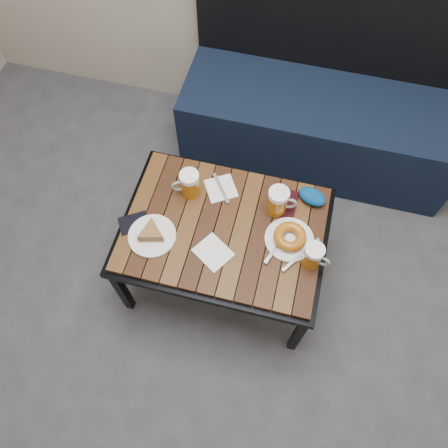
% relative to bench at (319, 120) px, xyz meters
% --- Properties ---
extents(room_shell, '(4.00, 4.00, 4.00)m').
position_rel_bench_xyz_m(room_shell, '(-0.05, -1.26, 1.48)').
color(room_shell, gray).
rests_on(room_shell, ground).
extents(bench, '(1.40, 0.50, 0.95)m').
position_rel_bench_xyz_m(bench, '(0.00, 0.00, 0.00)').
color(bench, black).
rests_on(bench, ground).
extents(cafe_table, '(0.84, 0.62, 0.47)m').
position_rel_bench_xyz_m(cafe_table, '(-0.30, -0.84, 0.16)').
color(cafe_table, black).
rests_on(cafe_table, ground).
extents(beer_mug_left, '(0.12, 0.10, 0.13)m').
position_rel_bench_xyz_m(beer_mug_left, '(-0.48, -0.71, 0.26)').
color(beer_mug_left, '#9D580C').
rests_on(beer_mug_left, cafe_table).
extents(beer_mug_centre, '(0.13, 0.09, 0.13)m').
position_rel_bench_xyz_m(beer_mug_centre, '(-0.11, -0.71, 0.27)').
color(beer_mug_centre, '#9D580C').
rests_on(beer_mug_centre, cafe_table).
extents(beer_mug_right, '(0.11, 0.08, 0.12)m').
position_rel_bench_xyz_m(beer_mug_right, '(0.06, -0.91, 0.26)').
color(beer_mug_right, '#9D580C').
rests_on(beer_mug_right, cafe_table).
extents(plate_pie, '(0.19, 0.19, 0.05)m').
position_rel_bench_xyz_m(plate_pie, '(-0.57, -0.95, 0.22)').
color(plate_pie, white).
rests_on(plate_pie, cafe_table).
extents(plate_bagel, '(0.22, 0.24, 0.05)m').
position_rel_bench_xyz_m(plate_bagel, '(-0.04, -0.84, 0.22)').
color(plate_bagel, white).
rests_on(plate_bagel, cafe_table).
extents(napkin_left, '(0.16, 0.16, 0.01)m').
position_rel_bench_xyz_m(napkin_left, '(-0.36, -0.67, 0.20)').
color(napkin_left, white).
rests_on(napkin_left, cafe_table).
extents(napkin_right, '(0.17, 0.17, 0.01)m').
position_rel_bench_xyz_m(napkin_right, '(-0.32, -0.96, 0.20)').
color(napkin_right, white).
rests_on(napkin_right, cafe_table).
extents(passport_navy, '(0.14, 0.13, 0.01)m').
position_rel_bench_xyz_m(passport_navy, '(-0.66, -0.91, 0.20)').
color(passport_navy, black).
rests_on(passport_navy, cafe_table).
extents(passport_burgundy, '(0.11, 0.14, 0.01)m').
position_rel_bench_xyz_m(passport_burgundy, '(-0.09, -0.67, 0.20)').
color(passport_burgundy, black).
rests_on(passport_burgundy, cafe_table).
extents(knit_pouch, '(0.14, 0.11, 0.05)m').
position_rel_bench_xyz_m(knit_pouch, '(0.02, -0.63, 0.23)').
color(knit_pouch, navy).
rests_on(knit_pouch, cafe_table).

